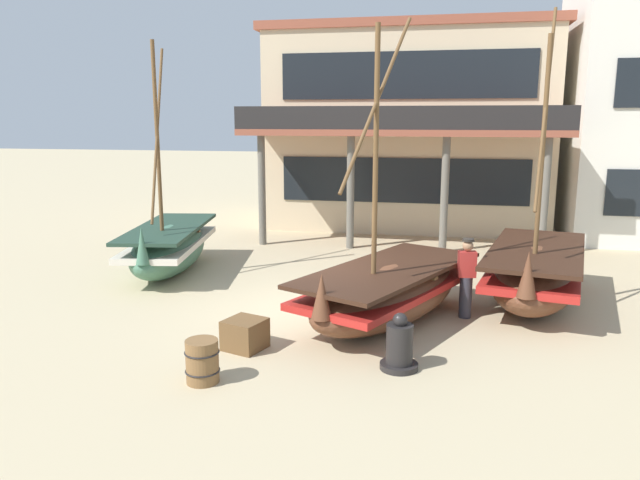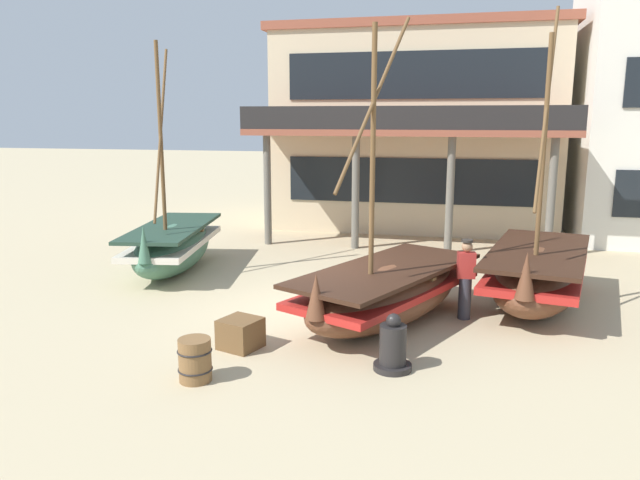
% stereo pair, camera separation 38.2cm
% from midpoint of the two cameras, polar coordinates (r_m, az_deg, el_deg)
% --- Properties ---
extents(ground_plane, '(120.00, 120.00, 0.00)m').
position_cam_midpoint_polar(ground_plane, '(13.11, -0.18, -6.86)').
color(ground_plane, tan).
extents(fishing_boat_near_left, '(2.83, 4.99, 6.40)m').
position_cam_midpoint_polar(fishing_boat_near_left, '(14.28, 20.48, -3.08)').
color(fishing_boat_near_left, brown).
rests_on(fishing_boat_near_left, ground).
extents(fishing_boat_centre_large, '(3.71, 5.14, 6.03)m').
position_cam_midpoint_polar(fishing_boat_centre_large, '(12.42, 7.12, -4.89)').
color(fishing_boat_centre_large, brown).
rests_on(fishing_boat_centre_large, ground).
extents(fishing_boat_far_right, '(2.40, 4.81, 5.99)m').
position_cam_midpoint_polar(fishing_boat_far_right, '(16.85, -13.07, -0.54)').
color(fishing_boat_far_right, '#427056').
rests_on(fishing_boat_far_right, ground).
extents(fisherman_by_hull, '(0.39, 0.27, 1.68)m').
position_cam_midpoint_polar(fisherman_by_hull, '(12.90, 14.38, -3.67)').
color(fisherman_by_hull, '#33333D').
rests_on(fisherman_by_hull, ground).
extents(capstan_winch, '(0.64, 0.64, 0.98)m').
position_cam_midpoint_polar(capstan_winch, '(10.26, 7.96, -10.02)').
color(capstan_winch, black).
rests_on(capstan_winch, ground).
extents(wooden_barrel, '(0.56, 0.56, 0.70)m').
position_cam_midpoint_polar(wooden_barrel, '(9.94, -10.60, -11.05)').
color(wooden_barrel, brown).
rests_on(wooden_barrel, ground).
extents(cargo_crate, '(0.83, 0.83, 0.55)m').
position_cam_midpoint_polar(cargo_crate, '(11.18, -6.52, -8.74)').
color(cargo_crate, brown).
rests_on(cargo_crate, ground).
extents(harbor_building_main, '(10.63, 8.22, 7.43)m').
position_cam_midpoint_polar(harbor_building_main, '(23.83, 9.54, 10.36)').
color(harbor_building_main, beige).
rests_on(harbor_building_main, ground).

